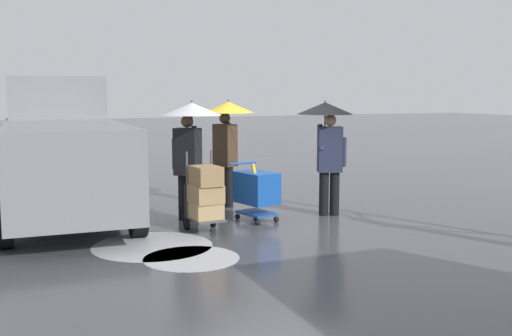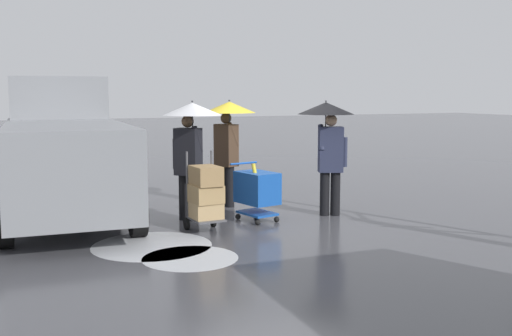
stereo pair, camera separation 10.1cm
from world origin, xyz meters
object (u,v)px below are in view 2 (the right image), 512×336
object	(u,v)px
shopping_cart_vendor	(257,189)
pedestrian_pink_side	(191,132)
cargo_van_parked_right	(65,154)
hand_dolly_boxes	(206,193)
pedestrian_black_side	(228,128)
pedestrian_white_side	(328,131)

from	to	relation	value
shopping_cart_vendor	pedestrian_pink_side	xyz separation A→B (m)	(1.06, -0.51, 1.02)
cargo_van_parked_right	hand_dolly_boxes	size ratio (longest dim) A/B	4.14
hand_dolly_boxes	pedestrian_black_side	size ratio (longest dim) A/B	0.61
pedestrian_pink_side	pedestrian_white_side	xyz separation A→B (m)	(-2.46, 0.59, 0.00)
shopping_cart_vendor	pedestrian_pink_side	bearing A→B (deg)	-25.38
hand_dolly_boxes	pedestrian_white_side	bearing A→B (deg)	-171.87
hand_dolly_boxes	pedestrian_white_side	size ratio (longest dim) A/B	0.61
cargo_van_parked_right	pedestrian_white_side	bearing A→B (deg)	159.30
pedestrian_black_side	pedestrian_white_side	world-z (taller)	same
shopping_cart_vendor	hand_dolly_boxes	world-z (taller)	hand_dolly_boxes
cargo_van_parked_right	pedestrian_black_side	xyz separation A→B (m)	(-3.12, 0.13, 0.41)
pedestrian_black_side	pedestrian_pink_side	bearing A→B (deg)	41.82
shopping_cart_vendor	hand_dolly_boxes	xyz separation A→B (m)	(1.12, 0.45, 0.07)
hand_dolly_boxes	pedestrian_black_side	world-z (taller)	pedestrian_black_side
shopping_cart_vendor	pedestrian_white_side	size ratio (longest dim) A/B	0.49
shopping_cart_vendor	pedestrian_white_side	distance (m)	1.72
pedestrian_black_side	pedestrian_white_side	bearing A→B (deg)	131.16
pedestrian_black_side	cargo_van_parked_right	bearing A→B (deg)	-2.38
pedestrian_black_side	pedestrian_white_side	size ratio (longest dim) A/B	1.00
cargo_van_parked_right	shopping_cart_vendor	bearing A→B (deg)	152.56
pedestrian_black_side	pedestrian_white_side	xyz separation A→B (m)	(-1.37, 1.57, 0.00)
pedestrian_pink_side	hand_dolly_boxes	bearing A→B (deg)	86.75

